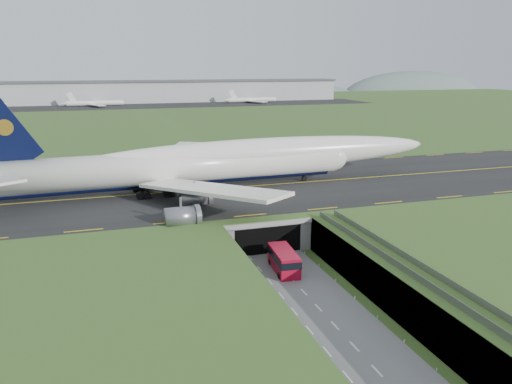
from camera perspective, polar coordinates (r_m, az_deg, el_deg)
name	(u,v)px	position (r m, az deg, el deg)	size (l,w,h in m)	color
ground	(284,272)	(80.35, 3.26, -9.14)	(900.00, 900.00, 0.00)	#3B5522
airfield_deck	(285,255)	(79.21, 3.29, -7.15)	(800.00, 800.00, 6.00)	gray
trench_road	(303,291)	(73.99, 5.36, -11.25)	(12.00, 75.00, 0.20)	slate
taxiway	(231,188)	(108.34, -2.87, 0.47)	(800.00, 44.00, 0.18)	black
tunnel_portal	(253,222)	(93.99, -0.32, -3.42)	(17.00, 22.30, 6.00)	gray
guideway	(419,281)	(67.70, 18.12, -9.60)	(3.00, 53.00, 7.05)	#A8A8A3
jumbo_jet	(214,163)	(106.46, -4.82, 3.34)	(103.50, 64.88, 21.48)	white
shuttle_tram	(284,260)	(79.88, 3.20, -7.81)	(3.90, 8.81, 3.48)	#AB0B25
cargo_terminal	(135,92)	(369.62, -13.69, 11.10)	(320.00, 67.00, 15.60)	#B2B2B2
distant_hills	(192,103)	(508.31, -7.30, 10.11)	(700.00, 91.00, 60.00)	slate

